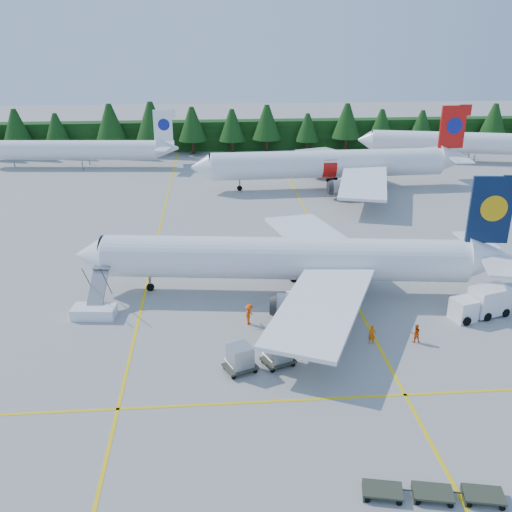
{
  "coord_description": "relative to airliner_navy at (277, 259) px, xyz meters",
  "views": [
    {
      "loc": [
        -7.19,
        -38.65,
        24.12
      ],
      "look_at": [
        -3.1,
        12.38,
        3.5
      ],
      "focal_mm": 40.0,
      "sensor_mm": 36.0,
      "label": 1
    }
  ],
  "objects": [
    {
      "name": "ground",
      "position": [
        1.2,
        -11.32,
        -3.55
      ],
      "size": [
        320.0,
        320.0,
        0.0
      ],
      "primitive_type": "plane",
      "color": "#9F9E99",
      "rests_on": "ground"
    },
    {
      "name": "taxi_stripe_a",
      "position": [
        -12.8,
        8.68,
        -3.55
      ],
      "size": [
        0.25,
        120.0,
        0.01
      ],
      "primitive_type": "cube",
      "color": "yellow",
      "rests_on": "ground"
    },
    {
      "name": "taxi_stripe_b",
      "position": [
        7.2,
        8.68,
        -3.55
      ],
      "size": [
        0.25,
        120.0,
        0.01
      ],
      "primitive_type": "cube",
      "color": "yellow",
      "rests_on": "ground"
    },
    {
      "name": "taxi_stripe_cross",
      "position": [
        1.2,
        -17.32,
        -3.55
      ],
      "size": [
        80.0,
        0.25,
        0.01
      ],
      "primitive_type": "cube",
      "color": "yellow",
      "rests_on": "ground"
    },
    {
      "name": "treeline_hedge",
      "position": [
        1.2,
        70.68,
        -0.55
      ],
      "size": [
        220.0,
        4.0,
        6.0
      ],
      "primitive_type": "cube",
      "color": "black",
      "rests_on": "ground"
    },
    {
      "name": "airliner_navy",
      "position": [
        0.0,
        0.0,
        0.0
      ],
      "size": [
        40.58,
        33.21,
        11.82
      ],
      "rotation": [
        0.0,
        0.0,
        -0.12
      ],
      "color": "white",
      "rests_on": "ground"
    },
    {
      "name": "airliner_red",
      "position": [
        11.74,
        38.17,
        0.27
      ],
      "size": [
        43.7,
        35.94,
        12.7
      ],
      "rotation": [
        0.0,
        0.0,
        0.03
      ],
      "color": "white",
      "rests_on": "ground"
    },
    {
      "name": "airliner_far_left",
      "position": [
        -31.77,
        56.35,
        -0.3
      ],
      "size": [
        35.71,
        6.11,
        10.38
      ],
      "rotation": [
        0.0,
        0.0,
        -0.08
      ],
      "color": "white",
      "rests_on": "ground"
    },
    {
      "name": "airliner_far_right",
      "position": [
        40.98,
        55.73,
        0.1
      ],
      "size": [
        39.44,
        12.49,
        11.66
      ],
      "rotation": [
        0.0,
        0.0,
        -0.24
      ],
      "color": "white",
      "rests_on": "ground"
    },
    {
      "name": "airstairs",
      "position": [
        -16.75,
        -3.35,
        -2.81
      ],
      "size": [
        4.0,
        5.43,
        3.44
      ],
      "rotation": [
        0.0,
        0.0,
        -0.1
      ],
      "color": "white",
      "rests_on": "ground"
    },
    {
      "name": "service_truck",
      "position": [
        17.57,
        -6.25,
        -2.25
      ],
      "size": [
        5.79,
        3.49,
        2.63
      ],
      "rotation": [
        0.0,
        0.0,
        0.3
      ],
      "color": "silver",
      "rests_on": "ground"
    },
    {
      "name": "dolly_train",
      "position": [
        5.63,
        -26.67,
        -3.15
      ],
      "size": [
        7.82,
        2.57,
        0.13
      ],
      "rotation": [
        0.0,
        0.0,
        -0.21
      ],
      "color": "#2F3425",
      "rests_on": "ground"
    },
    {
      "name": "uld_pair",
      "position": [
        -2.77,
        -13.05,
        -2.34
      ],
      "size": [
        5.79,
        3.22,
        1.8
      ],
      "rotation": [
        0.0,
        0.0,
        0.4
      ],
      "color": "#2F3425",
      "rests_on": "ground"
    },
    {
      "name": "crew_a",
      "position": [
        6.7,
        -10.17,
        -2.75
      ],
      "size": [
        0.65,
        0.49,
        1.61
      ],
      "primitive_type": "imported",
      "rotation": [
        0.0,
        0.0,
        -0.2
      ],
      "color": "#FF5705",
      "rests_on": "ground"
    },
    {
      "name": "crew_b",
      "position": [
        10.34,
        -10.21,
        -2.76
      ],
      "size": [
        0.78,
        0.61,
        1.6
      ],
      "primitive_type": "imported",
      "rotation": [
        0.0,
        0.0,
        3.15
      ],
      "color": "#F14405",
      "rests_on": "ground"
    },
    {
      "name": "crew_c",
      "position": [
        -3.06,
        -6.15,
        -2.6
      ],
      "size": [
        0.81,
        0.94,
        1.91
      ],
      "primitive_type": "imported",
      "rotation": [
        0.0,
        0.0,
        1.15
      ],
      "color": "#F64C05",
      "rests_on": "ground"
    }
  ]
}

